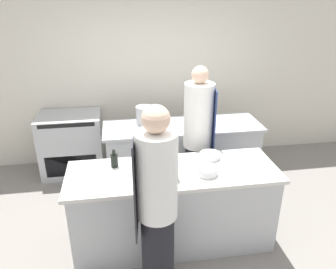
# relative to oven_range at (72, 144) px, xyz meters

# --- Properties ---
(ground_plane) EXTENTS (16.00, 16.00, 0.00)m
(ground_plane) POSITION_rel_oven_range_xyz_m (1.24, -1.76, -0.46)
(ground_plane) COLOR gray
(wall_back) EXTENTS (8.00, 0.06, 2.80)m
(wall_back) POSITION_rel_oven_range_xyz_m (1.24, 0.37, 0.94)
(wall_back) COLOR silver
(wall_back) RESTS_ON ground_plane
(prep_counter) EXTENTS (2.16, 0.74, 0.89)m
(prep_counter) POSITION_rel_oven_range_xyz_m (1.24, -1.76, -0.01)
(prep_counter) COLOR #B7BABC
(prep_counter) RESTS_ON ground_plane
(pass_counter) EXTENTS (2.15, 0.70, 0.89)m
(pass_counter) POSITION_rel_oven_range_xyz_m (1.57, -0.56, -0.01)
(pass_counter) COLOR #B7BABC
(pass_counter) RESTS_ON ground_plane
(oven_range) EXTENTS (0.90, 0.64, 0.92)m
(oven_range) POSITION_rel_oven_range_xyz_m (0.00, 0.00, 0.00)
(oven_range) COLOR #B7BABC
(oven_range) RESTS_ON ground_plane
(chef_at_prep_near) EXTENTS (0.37, 0.35, 1.81)m
(chef_at_prep_near) POSITION_rel_oven_range_xyz_m (0.99, -2.37, 0.46)
(chef_at_prep_near) COLOR black
(chef_at_prep_near) RESTS_ON ground_plane
(chef_at_stove) EXTENTS (0.39, 0.37, 1.81)m
(chef_at_stove) POSITION_rel_oven_range_xyz_m (1.66, -1.10, 0.45)
(chef_at_stove) COLOR black
(chef_at_stove) RESTS_ON ground_plane
(bottle_olive_oil) EXTENTS (0.06, 0.06, 0.27)m
(bottle_olive_oil) POSITION_rel_oven_range_xyz_m (0.88, -1.74, 0.54)
(bottle_olive_oil) COLOR #19471E
(bottle_olive_oil) RESTS_ON prep_counter
(bottle_vinegar) EXTENTS (0.08, 0.08, 0.19)m
(bottle_vinegar) POSITION_rel_oven_range_xyz_m (0.65, -1.58, 0.51)
(bottle_vinegar) COLOR black
(bottle_vinegar) RESTS_ON prep_counter
(bottle_wine) EXTENTS (0.08, 0.08, 0.28)m
(bottle_wine) POSITION_rel_oven_range_xyz_m (1.22, -1.92, 0.54)
(bottle_wine) COLOR #2D5175
(bottle_wine) RESTS_ON prep_counter
(bottle_cooking_oil) EXTENTS (0.07, 0.07, 0.18)m
(bottle_cooking_oil) POSITION_rel_oven_range_xyz_m (1.18, -1.47, 0.50)
(bottle_cooking_oil) COLOR #5B2319
(bottle_cooking_oil) RESTS_ON prep_counter
(bowl_mixing_large) EXTENTS (0.21, 0.21, 0.08)m
(bowl_mixing_large) POSITION_rel_oven_range_xyz_m (1.56, -1.88, 0.47)
(bowl_mixing_large) COLOR white
(bowl_mixing_large) RESTS_ON prep_counter
(bowl_prep_small) EXTENTS (0.22, 0.22, 0.06)m
(bowl_prep_small) POSITION_rel_oven_range_xyz_m (1.68, -1.55, 0.46)
(bowl_prep_small) COLOR white
(bowl_prep_small) RESTS_ON prep_counter
(stockpot) EXTENTS (0.24, 0.24, 0.25)m
(stockpot) POSITION_rel_oven_range_xyz_m (1.07, -0.43, 0.55)
(stockpot) COLOR #B7BABC
(stockpot) RESTS_ON pass_counter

